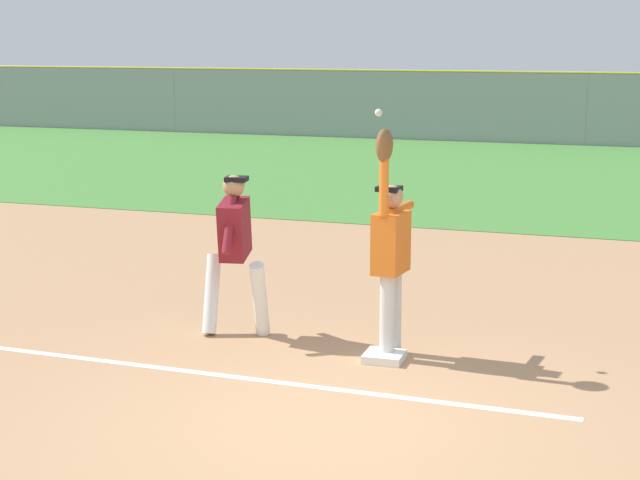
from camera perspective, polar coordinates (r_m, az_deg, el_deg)
name	(u,v)px	position (r m, az deg, el deg)	size (l,w,h in m)	color
ground_plane	(326,424)	(8.60, 0.33, -10.12)	(74.78, 74.78, 0.00)	tan
outfield_grass	(556,177)	(24.07, 12.90, 3.43)	(53.34, 14.55, 0.01)	#478438
first_base	(384,357)	(10.20, 3.57, -6.45)	(0.38, 0.38, 0.08)	white
fielder	(391,246)	(10.06, 3.92, -0.33)	(0.30, 0.90, 2.28)	silver
runner	(235,244)	(10.82, -4.73, -0.20)	(0.81, 0.84, 1.72)	white
baseball	(379,113)	(10.17, 3.25, 7.04)	(0.07, 0.07, 0.07)	white
outfield_fence	(587,109)	(31.18, 14.52, 7.03)	(53.42, 0.08, 2.14)	#93999E
parked_car_black	(254,105)	(38.45, -3.69, 7.48)	(4.51, 2.33, 1.25)	black
parked_car_red	(406,109)	(35.93, 4.77, 7.21)	(4.56, 2.44, 1.25)	#B21E1E
parked_car_blue	(581,114)	(34.78, 14.21, 6.78)	(4.48, 2.28, 1.25)	#23389E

